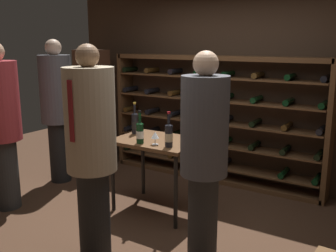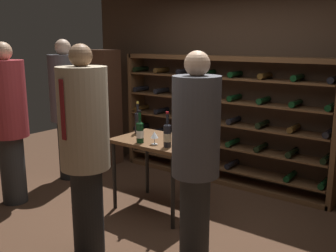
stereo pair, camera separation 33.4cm
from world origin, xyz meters
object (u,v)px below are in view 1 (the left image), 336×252
wine_bottle_red_label (140,132)px  wine_bottle_amber_reserve (135,123)px  wine_rack (213,119)px  display_cabinet (93,109)px  person_bystander_dark_jacket (91,144)px  person_guest_khaki (57,105)px  wine_glass_stemmed_right (155,136)px  person_guest_plum_blouse (204,148)px  person_guest_blue_shirt (1,119)px  wine_bottle_black_capsule (169,135)px  tasting_table (157,148)px

wine_bottle_red_label → wine_bottle_amber_reserve: bearing=133.9°
wine_rack → display_cabinet: display_cabinet is taller
person_bystander_dark_jacket → wine_bottle_red_label: size_ratio=5.31×
person_guest_khaki → wine_glass_stemmed_right: (1.79, -0.27, -0.14)m
person_guest_plum_blouse → wine_bottle_amber_reserve: bearing=-50.1°
person_guest_blue_shirt → wine_bottle_black_capsule: person_guest_blue_shirt is taller
wine_bottle_red_label → wine_bottle_black_capsule: size_ratio=0.96×
wine_bottle_red_label → wine_bottle_amber_reserve: 0.45m
person_bystander_dark_jacket → wine_bottle_red_label: 0.91m
wine_rack → wine_bottle_amber_reserve: 1.27m
person_guest_plum_blouse → wine_bottle_red_label: person_guest_plum_blouse is taller
wine_glass_stemmed_right → person_guest_khaki: bearing=171.5°
person_guest_khaki → person_bystander_dark_jacket: person_guest_khaki is taller
tasting_table → display_cabinet: size_ratio=0.52×
person_guest_khaki → person_bystander_dark_jacket: size_ratio=1.03×
person_bystander_dark_jacket → person_guest_plum_blouse: 0.97m
display_cabinet → wine_bottle_amber_reserve: display_cabinet is taller
tasting_table → person_guest_blue_shirt: 1.81m
wine_bottle_red_label → wine_bottle_black_capsule: (0.34, 0.04, 0.01)m
person_guest_khaki → person_bystander_dark_jacket: 2.13m
person_guest_blue_shirt → wine_bottle_black_capsule: 1.94m
person_guest_blue_shirt → wine_glass_stemmed_right: size_ratio=13.67×
wine_rack → wine_bottle_black_capsule: size_ratio=8.30×
tasting_table → wine_bottle_red_label: wine_bottle_red_label is taller
wine_bottle_black_capsule → wine_glass_stemmed_right: 0.17m
wine_bottle_red_label → person_bystander_dark_jacket: bearing=-81.2°
display_cabinet → tasting_table: bearing=-26.3°
person_guest_plum_blouse → wine_bottle_black_capsule: bearing=-55.3°
person_guest_khaki → person_guest_blue_shirt: 0.97m
wine_bottle_red_label → wine_bottle_black_capsule: wine_bottle_black_capsule is taller
person_guest_khaki → display_cabinet: bearing=-76.6°
wine_bottle_amber_reserve → person_bystander_dark_jacket: bearing=-69.7°
wine_bottle_amber_reserve → tasting_table: bearing=-13.3°
wine_bottle_amber_reserve → wine_glass_stemmed_right: size_ratio=2.70×
display_cabinet → wine_bottle_amber_reserve: (1.42, -0.80, 0.08)m
wine_glass_stemmed_right → wine_bottle_red_label: bearing=-167.6°
display_cabinet → wine_bottle_amber_reserve: 1.63m
person_guest_khaki → display_cabinet: (-0.11, 0.82, -0.18)m
wine_glass_stemmed_right → tasting_table: bearing=117.7°
person_guest_blue_shirt → wine_bottle_black_capsule: size_ratio=5.12×
person_guest_blue_shirt → wine_bottle_amber_reserve: (1.15, 0.98, -0.08)m
person_guest_plum_blouse → wine_bottle_amber_reserve: size_ratio=4.88×
person_guest_plum_blouse → display_cabinet: 3.10m
person_guest_khaki → wine_bottle_amber_reserve: bearing=-173.3°
person_guest_khaki → person_guest_blue_shirt: person_guest_khaki is taller
wine_rack → wine_bottle_red_label: wine_rack is taller
person_guest_blue_shirt → person_bystander_dark_jacket: bearing=-110.1°
person_guest_khaki → display_cabinet: 0.85m
person_guest_blue_shirt → person_bystander_dark_jacket: 1.62m
person_guest_plum_blouse → display_cabinet: (-2.70, 1.52, -0.12)m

